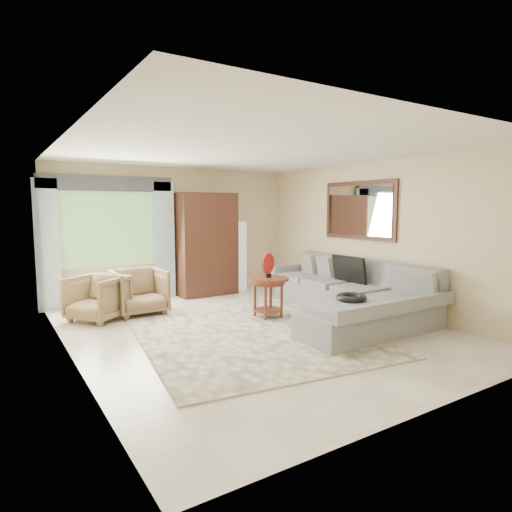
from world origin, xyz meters
TOP-DOWN VIEW (x-y plane):
  - ground at (0.00, 0.00)m, footprint 6.00×6.00m
  - area_rug at (-0.16, 0.02)m, footprint 3.51×4.37m
  - sectional_sofa at (1.78, -0.18)m, footprint 2.30×3.46m
  - tv_screen at (2.05, 0.15)m, footprint 0.14×0.74m
  - garden_hose at (1.00, -0.97)m, footprint 0.43×0.43m
  - coffee_table at (0.55, 0.45)m, footprint 0.67×0.67m
  - red_disc at (0.55, 0.45)m, footprint 0.32×0.16m
  - armchair_left at (-1.84, 1.79)m, footprint 1.10×1.09m
  - armchair_right at (-1.15, 1.84)m, footprint 0.83×0.85m
  - potted_plant at (-1.98, 2.82)m, footprint 0.58×0.54m
  - armoire at (0.55, 2.72)m, footprint 1.20×0.55m
  - floor_lamp at (1.35, 2.78)m, footprint 0.24×0.24m
  - window at (-1.35, 2.97)m, footprint 1.80×0.04m
  - curtain_left at (-2.40, 2.88)m, footprint 0.40×0.08m
  - curtain_right at (-0.30, 2.88)m, footprint 0.40×0.08m
  - valance at (-1.35, 2.90)m, footprint 2.40×0.12m
  - wall_mirror at (2.46, 0.35)m, footprint 0.05×1.70m

SIDE VIEW (x-z plane):
  - ground at x=0.00m, z-range 0.00..0.00m
  - area_rug at x=-0.16m, z-range 0.00..0.02m
  - potted_plant at x=-1.98m, z-range 0.00..0.51m
  - sectional_sofa at x=1.78m, z-range -0.17..0.73m
  - coffee_table at x=0.55m, z-range 0.02..0.69m
  - armchair_left at x=-1.84m, z-range 0.00..0.72m
  - armchair_right at x=-1.15m, z-range 0.00..0.77m
  - garden_hose at x=1.00m, z-range 0.50..0.59m
  - tv_screen at x=2.05m, z-range 0.48..0.96m
  - floor_lamp at x=1.35m, z-range 0.00..1.50m
  - red_disc at x=0.55m, z-range 0.73..1.07m
  - armoire at x=0.55m, z-range 0.00..2.10m
  - curtain_left at x=-2.40m, z-range 0.00..2.30m
  - curtain_right at x=-0.30m, z-range 0.00..2.30m
  - window at x=-1.35m, z-range 0.70..2.10m
  - wall_mirror at x=2.46m, z-range 1.22..2.27m
  - valance at x=-1.35m, z-range 2.12..2.38m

